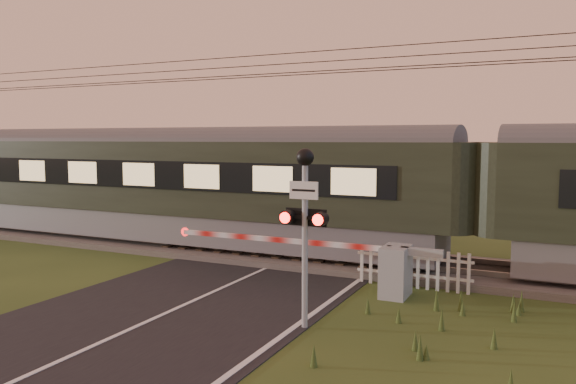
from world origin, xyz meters
The scene contains 8 objects.
ground centered at (0.00, 0.00, 0.00)m, with size 160.00×160.00×0.00m, color #2B3D17.
road centered at (0.02, -0.23, 0.01)m, with size 6.00×140.00×0.03m.
track_bed centered at (0.00, 6.50, 0.07)m, with size 140.00×3.40×0.39m.
overhead_wires centered at (0.00, 6.50, 5.72)m, with size 120.00×0.62×0.62m.
train centered at (5.39, 6.50, 2.11)m, with size 39.15×2.70×3.64m.
boom_gate centered at (3.62, 3.72, 0.65)m, with size 6.99×0.90×1.19m.
crossing_signal centered at (2.92, 0.85, 2.36)m, with size 0.87×0.36×3.43m.
picket_fence centered at (4.14, 4.60, 0.49)m, with size 2.81×0.08×0.96m.
Camera 1 is at (7.09, -8.69, 3.61)m, focal length 35.00 mm.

